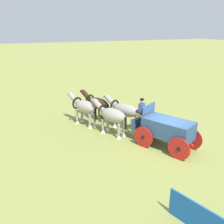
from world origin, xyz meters
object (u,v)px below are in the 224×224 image
object	(u,v)px
draft_horse_rear_off	(124,110)
draft_horse_lead_off	(97,104)
draft_horse_rear_near	(111,115)
show_wagon	(166,128)
draft_horse_lead_near	(84,107)

from	to	relation	value
draft_horse_rear_off	draft_horse_lead_off	size ratio (longest dim) A/B	1.06
draft_horse_rear_near	draft_horse_rear_off	distance (m)	1.30
show_wagon	draft_horse_lead_off	xyz separation A→B (m)	(5.95, 1.93, 0.08)
draft_horse_rear_near	show_wagon	bearing A→B (deg)	-145.90
draft_horse_lead_near	draft_horse_lead_off	world-z (taller)	draft_horse_lead_near
draft_horse_lead_off	draft_horse_rear_near	bearing A→B (deg)	177.48
draft_horse_lead_off	show_wagon	bearing A→B (deg)	-162.02
show_wagon	draft_horse_rear_off	world-z (taller)	show_wagon
draft_horse_lead_near	draft_horse_rear_off	bearing A→B (deg)	-129.46
show_wagon	draft_horse_lead_off	distance (m)	6.26
draft_horse_lead_near	draft_horse_rear_near	bearing A→B (deg)	-156.01
show_wagon	draft_horse_lead_off	world-z (taller)	show_wagon
show_wagon	draft_horse_lead_near	size ratio (longest dim) A/B	1.99
draft_horse_lead_near	show_wagon	bearing A→B (deg)	-150.09
draft_horse_rear_off	draft_horse_lead_off	xyz separation A→B (m)	(2.38, 1.06, -0.04)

